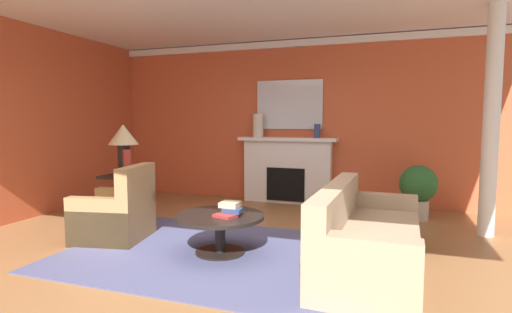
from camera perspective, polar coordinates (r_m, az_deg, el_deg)
The scene contains 20 objects.
ground_plane at distance 4.82m, azimuth -3.94°, elevation -13.01°, with size 9.00×9.00×0.00m, color olive.
wall_fireplace at distance 7.43m, azimuth 5.10°, elevation 5.04°, with size 7.52×0.12×2.97m, color #C65633.
wall_window at distance 6.97m, azimuth -30.72°, elevation 4.32°, with size 0.12×6.48×2.97m, color #C65633.
crown_moulding at distance 7.48m, azimuth 5.04°, elevation 15.87°, with size 7.52×0.08×0.12m, color white.
area_rug at distance 4.63m, azimuth -5.18°, elevation -13.70°, with size 3.48×2.44×0.01m, color #4C517A.
fireplace at distance 7.29m, azimuth 4.52°, elevation -2.21°, with size 1.80×0.35×1.20m.
mantel_mirror at distance 7.35m, azimuth 4.83°, elevation 7.44°, with size 1.23×0.04×0.89m, color silver.
sofa at distance 4.20m, azimuth 15.52°, elevation -11.67°, with size 0.96×2.13×0.85m.
armchair_near_window at distance 5.35m, azimuth -19.44°, elevation -8.04°, with size 0.93×0.93×0.95m.
coffee_table at distance 4.54m, azimuth -5.21°, elevation -9.76°, with size 1.00×1.00×0.45m.
side_table at distance 6.28m, azimuth -18.33°, elevation -5.20°, with size 0.56×0.56×0.70m.
table_lamp at distance 6.18m, azimuth -18.55°, elevation 2.34°, with size 0.44×0.44×0.75m.
vase_mantel_left at distance 7.34m, azimuth 0.30°, elevation 4.48°, with size 0.20×0.20×0.43m, color beige.
vase_mantel_right at distance 7.06m, azimuth 8.79°, elevation 3.65°, with size 0.11×0.11×0.25m, color navy.
vase_on_side_table at distance 6.02m, azimuth -18.03°, elevation -0.87°, with size 0.12×0.12×0.39m, color #9E3328.
book_red_cover at distance 4.39m, azimuth -4.44°, elevation -8.49°, with size 0.23×0.18×0.03m, color maroon.
book_art_folio at distance 4.44m, azimuth -3.40°, elevation -7.79°, with size 0.21×0.15×0.05m, color navy.
book_small_novel at distance 4.51m, azimuth -3.74°, elevation -6.89°, with size 0.21×0.20×0.06m, color tan.
potted_plant at distance 6.51m, azimuth 22.32°, elevation -4.14°, with size 0.56×0.56×0.83m.
column_white at distance 5.91m, azimuth 30.77°, elevation 4.30°, with size 0.20×0.20×2.97m, color white.
Camera 1 is at (1.80, -4.21, 1.50)m, focal length 27.79 mm.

